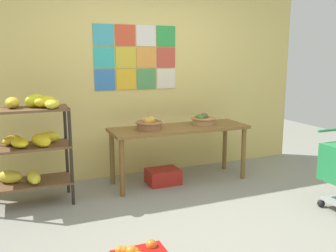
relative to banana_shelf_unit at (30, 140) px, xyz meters
name	(u,v)px	position (x,y,z in m)	size (l,w,h in m)	color
ground	(207,223)	(1.53, -1.17, -0.72)	(9.51, 9.51, 0.00)	gray
back_wall_with_art	(145,68)	(1.53, 0.62, 0.73)	(4.75, 0.07, 2.91)	#E3C96E
banana_shelf_unit	(30,140)	(0.00, 0.00, 0.00)	(0.87, 0.54, 1.21)	#2B231F
display_table	(179,134)	(1.79, 0.07, -0.09)	(1.78, 0.59, 0.72)	brown
fruit_basket_left	(149,124)	(1.37, 0.05, 0.08)	(0.33, 0.33, 0.17)	#96633B
fruit_basket_right	(203,120)	(2.15, 0.10, 0.07)	(0.32, 0.32, 0.14)	#B1854F
produce_crate_under_table	(163,176)	(1.56, 0.06, -0.63)	(0.41, 0.31, 0.19)	#AF231B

